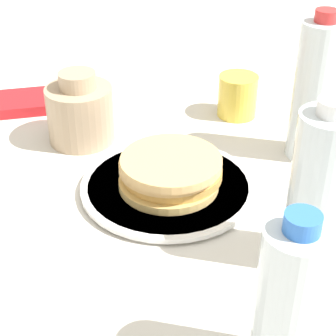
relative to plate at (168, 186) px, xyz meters
name	(u,v)px	position (x,y,z in m)	size (l,w,h in m)	color
ground_plane	(157,183)	(-0.02, 0.02, -0.01)	(4.00, 4.00, 0.00)	silver
plate	(168,186)	(0.00, 0.00, 0.00)	(0.26, 0.26, 0.01)	white
pancake_stack	(170,171)	(0.00, 0.00, 0.03)	(0.15, 0.16, 0.05)	#DDB769
juice_glass	(238,96)	(0.08, 0.27, 0.03)	(0.07, 0.07, 0.08)	yellow
cream_jug	(80,112)	(-0.18, 0.12, 0.05)	(0.11, 0.11, 0.12)	tan
water_bottle_near	(315,91)	(0.21, 0.15, 0.11)	(0.07, 0.07, 0.24)	silver
water_bottle_mid	(319,190)	(0.21, -0.11, 0.10)	(0.07, 0.07, 0.22)	silver
water_bottle_far	(289,304)	(0.17, -0.29, 0.09)	(0.07, 0.07, 0.20)	silver
napkin	(33,102)	(-0.31, 0.23, 0.00)	(0.18, 0.15, 0.02)	red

